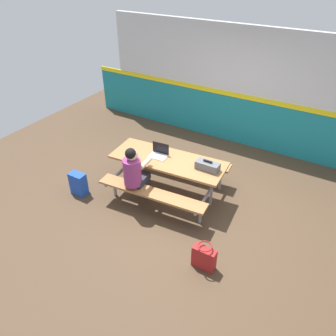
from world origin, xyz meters
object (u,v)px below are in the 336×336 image
Objects in this scene: laptop_silver at (159,153)px; backpack_dark at (79,184)px; picnic_table_main at (168,167)px; student_nearer at (135,172)px; tote_bag_bright at (204,257)px; toolbox_grey at (208,166)px.

laptop_silver reaches higher than backpack_dark.
picnic_table_main is at bearing -6.02° from laptop_silver.
picnic_table_main is at bearing 31.73° from backpack_dark.
laptop_silver is at bearing 80.14° from student_nearer.
backpack_dark is at bearing -165.50° from student_nearer.
tote_bag_bright is at bearing -21.74° from student_nearer.
laptop_silver is 0.77× the size of backpack_dark.
student_nearer is at bearing 158.26° from tote_bag_bright.
toolbox_grey is at bearing 23.50° from backpack_dark.
picnic_table_main is at bearing -175.23° from toolbox_grey.
backpack_dark is (-1.10, -0.28, -0.49)m from student_nearer.
toolbox_grey is at bearing 31.87° from student_nearer.
picnic_table_main is 1.69m from backpack_dark.
toolbox_grey is 0.91× the size of backpack_dark.
student_nearer is at bearing -99.86° from laptop_silver.
tote_bag_bright is at bearing -7.64° from backpack_dark.
toolbox_grey is (0.93, 0.04, 0.02)m from laptop_silver.
tote_bag_bright is at bearing -39.41° from laptop_silver.
backpack_dark is at bearing -148.27° from picnic_table_main.
laptop_silver is 0.78× the size of tote_bag_bright.
student_nearer is at bearing 14.50° from backpack_dark.
backpack_dark is at bearing -156.50° from toolbox_grey.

